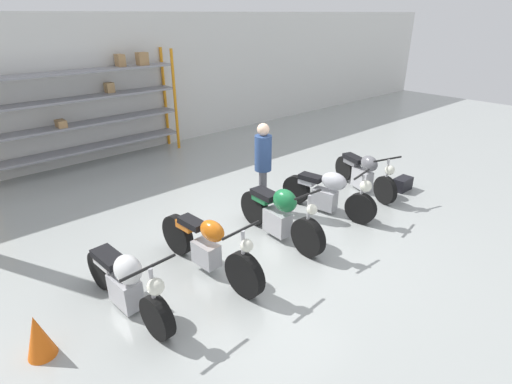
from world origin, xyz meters
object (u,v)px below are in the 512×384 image
Objects in this scene: motorcycle_green at (279,214)px; traffic_cone at (38,336)px; person_browsing at (263,161)px; motorcycle_silver at (328,192)px; motorcycle_grey at (364,173)px; shelving_rack at (88,108)px; motorcycle_orange at (208,247)px; motorcycle_white at (126,283)px; toolbox at (402,184)px.

motorcycle_green is 3.85m from traffic_cone.
motorcycle_silver is at bearing -177.21° from person_browsing.
traffic_cone is at bearing -98.71° from motorcycle_silver.
motorcycle_silver is 1.05× the size of motorcycle_grey.
shelving_rack reaches higher than motorcycle_grey.
motorcycle_orange is at bearing 75.64° from person_browsing.
motorcycle_green is at bearing 85.54° from motorcycle_white.
person_browsing reaches higher than motorcycle_grey.
motorcycle_white is (-1.87, -5.79, -1.03)m from shelving_rack.
motorcycle_green is 1.01× the size of motorcycle_silver.
motorcycle_orange is (1.27, -0.03, 0.02)m from motorcycle_white.
motorcycle_green is (0.88, -5.80, -0.99)m from shelving_rack.
shelving_rack is 6.66m from traffic_cone.
motorcycle_silver is at bearing 95.35° from motorcycle_green.
motorcycle_grey is 2.47m from person_browsing.
motorcycle_grey is at bearing 88.97° from motorcycle_orange.
motorcycle_silver is 1.13× the size of person_browsing.
motorcycle_white is at bearing -70.95° from motorcycle_grey.
motorcycle_white is 0.99× the size of motorcycle_silver.
motorcycle_green is (2.75, -0.01, 0.04)m from motorcycle_white.
shelving_rack is 5.04m from person_browsing.
shelving_rack is at bearing -129.72° from motorcycle_grey.
motorcycle_grey is (5.53, 0.19, 0.00)m from motorcycle_white.
motorcycle_green reaches higher than motorcycle_silver.
toolbox is (6.23, -0.36, -0.28)m from motorcycle_white.
motorcycle_orange reaches higher than motorcycle_grey.
toolbox is at bearing -2.25° from traffic_cone.
shelving_rack reaches higher than motorcycle_silver.
motorcycle_orange reaches higher than motorcycle_white.
motorcycle_silver is (4.14, 0.05, 0.01)m from motorcycle_white.
motorcycle_orange is at bearing 1.03° from traffic_cone.
motorcycle_orange is (-0.60, -5.81, -1.01)m from shelving_rack.
motorcycle_orange is at bearing 84.63° from motorcycle_white.
motorcycle_grey is at bearing -56.77° from shelving_rack.
shelving_rack reaches higher than motorcycle_white.
motorcycle_silver reaches higher than toolbox.
person_browsing is (2.00, 0.99, 0.60)m from motorcycle_orange.
person_browsing reaches higher than motorcycle_white.
motorcycle_grey is at bearing 97.02° from motorcycle_green.
traffic_cone is (-6.62, -0.26, -0.14)m from motorcycle_grey.
person_browsing is (-0.87, 0.92, 0.61)m from motorcycle_silver.
motorcycle_grey is at bearing 2.26° from traffic_cone.
shelving_rack reaches higher than motorcycle_green.
motorcycle_grey is 1.08× the size of person_browsing.
person_browsing reaches higher than motorcycle_silver.
person_browsing is at bearing -91.78° from motorcycle_grey.
toolbox is (4.96, -0.33, -0.29)m from motorcycle_orange.
shelving_rack reaches higher than traffic_cone.
motorcycle_green is at bearing 86.52° from motorcycle_orange.
motorcycle_silver is 1.40m from motorcycle_grey.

